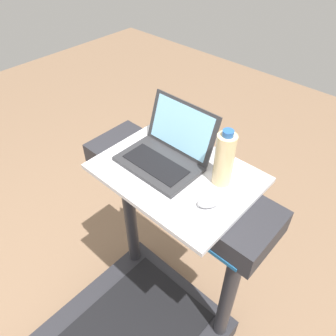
{
  "coord_description": "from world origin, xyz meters",
  "views": [
    {
      "loc": [
        0.63,
        -0.04,
        1.99
      ],
      "look_at": [
        0.0,
        0.65,
        1.16
      ],
      "focal_mm": 34.58,
      "sensor_mm": 36.0,
      "label": 1
    }
  ],
  "objects": [
    {
      "name": "desk_board",
      "position": [
        0.0,
        0.7,
        1.1
      ],
      "size": [
        0.64,
        0.47,
        0.02
      ],
      "primitive_type": "cube",
      "color": "silver",
      "rests_on": "treadmill_base"
    },
    {
      "name": "laptop",
      "position": [
        -0.08,
        0.72,
        1.16
      ],
      "size": [
        0.33,
        0.29,
        0.22
      ],
      "rotation": [
        0.0,
        0.0,
        -0.06
      ],
      "color": "#2D2D30",
      "rests_on": "desk_board"
    },
    {
      "name": "computer_mouse",
      "position": [
        0.21,
        0.65,
        1.13
      ],
      "size": [
        0.1,
        0.12,
        0.03
      ],
      "primitive_type": "ellipsoid",
      "rotation": [
        0.0,
        0.0,
        -0.43
      ],
      "color": "#B2B2B7",
      "rests_on": "desk_board"
    },
    {
      "name": "water_bottle",
      "position": [
        0.17,
        0.77,
        1.22
      ],
      "size": [
        0.07,
        0.07,
        0.24
      ],
      "color": "beige",
      "rests_on": "desk_board"
    }
  ]
}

